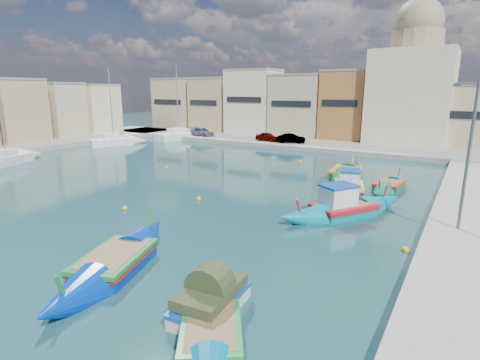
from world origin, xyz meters
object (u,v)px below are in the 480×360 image
Objects in this scene: luzzu_cyan_south at (211,336)px; yacht_north at (186,136)px; quay_street_lamp at (467,156)px; luzzu_blue_south at (115,264)px; church_block at (413,83)px; luzzu_blue_cabin at (349,189)px; tender_near at (211,300)px; yacht_mid at (17,158)px; luzzu_green at (346,174)px; luzzu_cyan_mid at (389,186)px; yacht_midnorth at (123,142)px; luzzu_turquoise_cabin at (343,209)px.

luzzu_cyan_south is 0.56× the size of yacht_north.
luzzu_blue_south is (-12.38, -12.01, -4.05)m from quay_street_lamp.
church_block is 2.24× the size of luzzu_blue_cabin.
luzzu_blue_cabin reaches higher than luzzu_blue_south.
quay_street_lamp is (7.44, -34.00, -4.07)m from church_block.
yacht_mid is (-34.25, 11.72, -0.07)m from tender_near.
luzzu_blue_cabin is 1.25× the size of luzzu_cyan_south.
luzzu_green is 2.63× the size of tender_near.
yacht_north is at bearing -162.38° from church_block.
quay_street_lamp is at bearing -37.27° from luzzu_blue_cabin.
luzzu_cyan_mid is 0.63× the size of yacht_north.
luzzu_green is (-1.60, -23.20, -8.12)m from church_block.
church_block is 1.70× the size of yacht_midnorth.
yacht_midnorth is at bearing 142.44° from tender_near.
luzzu_blue_south is 2.91× the size of tender_near.
luzzu_blue_south is at bearing 175.72° from tender_near.
quay_street_lamp is 14.75m from tender_near.
yacht_midnorth is 1.06× the size of yacht_mid.
tender_near is (-6.97, -12.41, -3.85)m from quay_street_lamp.
luzzu_cyan_south is at bearing -38.13° from yacht_midnorth.
quay_street_lamp is 0.91× the size of luzzu_green.
yacht_north is (-32.42, 37.89, 0.24)m from luzzu_cyan_south.
yacht_midnorth reaches higher than yacht_mid.
luzzu_green is 32.86m from yacht_midnorth.
yacht_midnorth is (-34.43, 8.77, 0.09)m from luzzu_blue_cabin.
luzzu_green is (-1.76, 5.25, -0.07)m from luzzu_blue_cabin.
luzzu_blue_cabin is 19.32m from luzzu_cyan_south.
luzzu_cyan_mid is 21.76m from luzzu_blue_south.
luzzu_cyan_south is at bearing -88.27° from church_block.
church_block is 29.57m from luzzu_blue_cabin.
tender_near is at bearing -49.30° from yacht_north.
yacht_north reaches higher than tender_near.
yacht_north reaches higher than luzzu_blue_cabin.
luzzu_turquoise_cabin is 8.14m from luzzu_cyan_mid.
yacht_mid reaches higher than tender_near.
luzzu_green is 34.17m from yacht_mid.
luzzu_cyan_mid is 37.43m from yacht_mid.
luzzu_cyan_south is 0.61× the size of yacht_midnorth.
quay_street_lamp is 15.53m from luzzu_cyan_south.
church_block is at bearing 90.58° from tender_near.
luzzu_green is 0.90× the size of luzzu_blue_south.
church_block is at bearing 29.88° from yacht_midnorth.
yacht_midnorth is (-35.72, 28.04, 0.21)m from luzzu_cyan_south.
luzzu_blue_south is at bearing -135.87° from quay_street_lamp.
luzzu_cyan_mid is at bearing 84.38° from tender_near.
church_block reaches higher than tender_near.
tender_near is (-0.97, 1.31, 0.25)m from luzzu_cyan_south.
yacht_north is at bearing 155.54° from luzzu_green.
church_block is 1.97× the size of luzzu_blue_south.
luzzu_cyan_south is (-6.00, -13.73, -4.10)m from quay_street_lamp.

